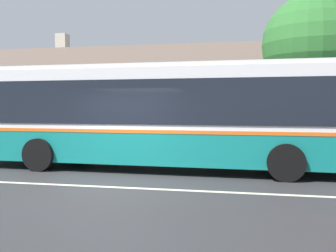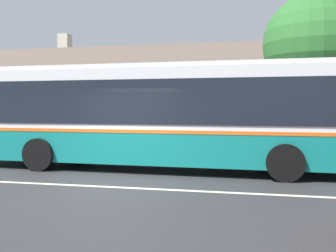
# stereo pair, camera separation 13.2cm
# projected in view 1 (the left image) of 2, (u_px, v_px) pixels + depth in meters

# --- Properties ---
(ground_plane) EXTENTS (300.00, 300.00, 0.00)m
(ground_plane) POSITION_uv_depth(u_px,v_px,m) (106.00, 187.00, 9.15)
(ground_plane) COLOR #2D2D30
(sidewalk_far) EXTENTS (60.00, 3.00, 0.15)m
(sidewalk_far) POSITION_uv_depth(u_px,v_px,m) (160.00, 153.00, 15.02)
(sidewalk_far) COLOR #9E9E99
(sidewalk_far) RESTS_ON ground
(lane_divider_stripe) EXTENTS (60.00, 0.16, 0.01)m
(lane_divider_stripe) POSITION_uv_depth(u_px,v_px,m) (106.00, 187.00, 9.15)
(lane_divider_stripe) COLOR beige
(lane_divider_stripe) RESTS_ON ground
(community_building) EXTENTS (26.87, 9.94, 6.68)m
(community_building) POSITION_uv_depth(u_px,v_px,m) (167.00, 104.00, 22.30)
(community_building) COLOR beige
(community_building) RESTS_ON ground
(transit_bus) EXTENTS (12.46, 2.96, 3.21)m
(transit_bus) POSITION_uv_depth(u_px,v_px,m) (157.00, 114.00, 11.77)
(transit_bus) COLOR #147F7A
(transit_bus) RESTS_ON ground
(bench_by_building) EXTENTS (1.68, 0.51, 0.94)m
(bench_by_building) POSITION_uv_depth(u_px,v_px,m) (10.00, 140.00, 15.64)
(bench_by_building) COLOR brown
(bench_by_building) RESTS_ON sidewalk_far
(street_tree_primary) EXTENTS (3.91, 3.91, 6.33)m
(street_tree_primary) POSITION_uv_depth(u_px,v_px,m) (311.00, 48.00, 14.56)
(street_tree_primary) COLOR #4C3828
(street_tree_primary) RESTS_ON ground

